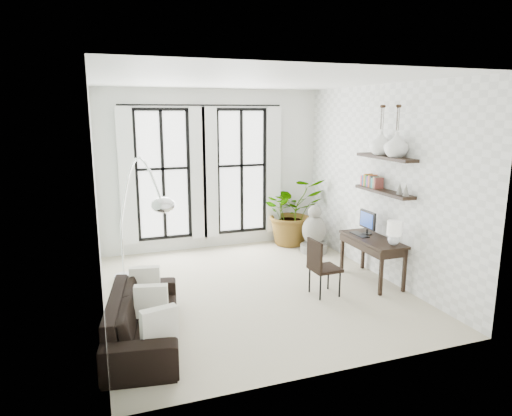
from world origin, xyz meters
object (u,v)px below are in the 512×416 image
desk_chair (320,264)px  buddha (314,233)px  arc_lamp (137,190)px  plant (292,211)px  desk (374,241)px  sofa (144,317)px

desk_chair → buddha: size_ratio=0.93×
arc_lamp → buddha: (3.48, 1.42, -1.29)m
plant → desk: size_ratio=1.14×
arc_lamp → buddha: size_ratio=2.58×
buddha → sofa: bearing=-144.7°
desk → buddha: desk is taller
plant → arc_lamp: size_ratio=0.58×
desk → arc_lamp: bearing=173.8°
plant → desk: plant is taller
arc_lamp → desk_chair: bearing=-13.0°
plant → buddha: plant is taller
plant → desk_chair: bearing=-105.0°
desk → arc_lamp: (-3.65, 0.40, 1.00)m
sofa → buddha: size_ratio=2.15×
sofa → arc_lamp: (0.10, 1.12, 1.39)m
desk → arc_lamp: arc_lamp is taller
desk_chair → buddha: bearing=63.3°
sofa → desk: 3.84m
desk_chair → buddha: (0.91, 2.01, -0.10)m
arc_lamp → buddha: bearing=22.2°
arc_lamp → plant: bearing=32.5°
plant → arc_lamp: 4.04m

